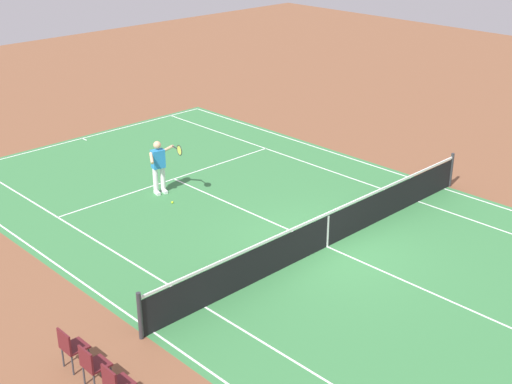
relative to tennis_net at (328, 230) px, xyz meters
The scene contains 9 objects.
ground_plane 0.49m from the tennis_net, ahead, with size 60.00×60.00×0.00m, color brown.
court_slab 0.49m from the tennis_net, ahead, with size 24.20×11.40×0.00m, color #387A42.
court_line_markings 0.49m from the tennis_net, ahead, with size 23.85×11.05×0.01m.
tennis_net is the anchor object (origin of this frame).
tennis_player_near 5.88m from the tennis_net, ahead, with size 1.14×0.76×1.70m.
tennis_ball 5.09m from the tennis_net, 13.69° to the left, with size 0.07×0.07×0.07m, color #CCE01E.
spectator_chair_2 7.46m from the tennis_net, 100.97° to the left, with size 0.44×0.44×0.88m.
spectator_chair_3 7.35m from the tennis_net, 95.14° to the left, with size 0.44×0.44×0.88m.
spectator_chair_4 7.32m from the tennis_net, 89.21° to the left, with size 0.44×0.44×0.88m.
Camera 1 is at (-10.31, 12.48, 8.47)m, focal length 49.38 mm.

